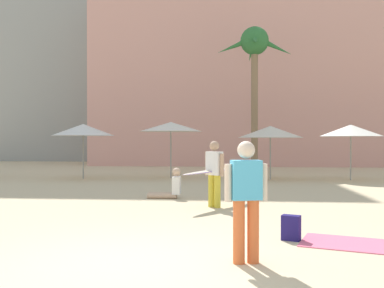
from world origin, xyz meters
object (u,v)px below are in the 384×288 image
at_px(palm_tree_far_left, 254,53).
at_px(person_mid_center, 170,188).
at_px(cafe_umbrella_4, 351,131).
at_px(person_near_left, 246,196).
at_px(cafe_umbrella_5, 171,127).
at_px(person_near_right, 215,171).
at_px(cafe_umbrella_1, 270,132).
at_px(backpack, 291,228).
at_px(cafe_umbrella_0, 83,130).
at_px(beach_towel, 361,244).

height_order(palm_tree_far_left, person_mid_center, palm_tree_far_left).
distance_m(cafe_umbrella_4, person_near_left, 13.70).
relative_size(cafe_umbrella_5, person_near_right, 1.16).
relative_size(cafe_umbrella_1, backpack, 6.53).
bearing_deg(cafe_umbrella_5, backpack, -72.74).
height_order(cafe_umbrella_0, person_near_left, cafe_umbrella_0).
relative_size(cafe_umbrella_5, person_mid_center, 2.94).
distance_m(palm_tree_far_left, cafe_umbrella_4, 7.25).
bearing_deg(cafe_umbrella_1, person_mid_center, -118.38).
bearing_deg(person_near_left, cafe_umbrella_5, -1.79).
distance_m(person_near_right, person_near_left, 5.06).
height_order(cafe_umbrella_0, cafe_umbrella_4, cafe_umbrella_0).
xyz_separation_m(backpack, person_near_left, (-0.80, -1.44, 0.71)).
bearing_deg(beach_towel, palm_tree_far_left, 92.88).
bearing_deg(cafe_umbrella_4, person_near_left, -110.64).
xyz_separation_m(beach_towel, person_near_left, (-1.86, -1.20, 0.90)).
distance_m(cafe_umbrella_5, person_near_left, 13.57).
distance_m(backpack, person_near_right, 3.92).
height_order(cafe_umbrella_0, beach_towel, cafe_umbrella_0).
bearing_deg(person_near_left, beach_towel, -71.26).
xyz_separation_m(cafe_umbrella_1, beach_towel, (0.38, -11.61, -2.03)).
bearing_deg(palm_tree_far_left, backpack, -90.89).
relative_size(palm_tree_far_left, cafe_umbrella_1, 2.81).
distance_m(palm_tree_far_left, backpack, 17.03).
xyz_separation_m(cafe_umbrella_0, person_near_left, (6.59, -12.47, -1.22)).
height_order(cafe_umbrella_1, person_mid_center, cafe_umbrella_1).
relative_size(backpack, person_near_right, 0.17).
distance_m(palm_tree_far_left, person_near_left, 18.18).
bearing_deg(cafe_umbrella_5, palm_tree_far_left, 46.75).
relative_size(beach_towel, backpack, 4.34).
bearing_deg(cafe_umbrella_0, palm_tree_far_left, 32.53).
relative_size(cafe_umbrella_1, beach_towel, 1.50).
distance_m(cafe_umbrella_4, person_mid_center, 9.39).
relative_size(cafe_umbrella_5, backpack, 6.65).
xyz_separation_m(beach_towel, backpack, (-1.06, 0.24, 0.19)).
bearing_deg(cafe_umbrella_4, palm_tree_far_left, 129.44).
height_order(cafe_umbrella_1, person_near_left, cafe_umbrella_1).
bearing_deg(cafe_umbrella_4, cafe_umbrella_1, 179.33).
bearing_deg(cafe_umbrella_1, cafe_umbrella_4, -0.67).
bearing_deg(cafe_umbrella_5, cafe_umbrella_4, -3.15).
bearing_deg(beach_towel, person_mid_center, 125.69).
bearing_deg(person_near_left, backpack, -43.16).
height_order(cafe_umbrella_5, person_mid_center, cafe_umbrella_5).
distance_m(cafe_umbrella_4, beach_towel, 12.12).
xyz_separation_m(person_near_right, person_near_left, (0.61, -5.02, 0.01)).
distance_m(cafe_umbrella_5, beach_towel, 13.09).
height_order(cafe_umbrella_1, person_near_right, cafe_umbrella_1).
xyz_separation_m(cafe_umbrella_5, beach_towel, (4.71, -12.00, -2.27)).
relative_size(person_near_right, person_near_left, 1.45).
relative_size(cafe_umbrella_1, person_mid_center, 2.89).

